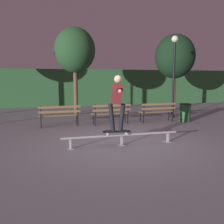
{
  "coord_description": "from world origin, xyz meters",
  "views": [
    {
      "loc": [
        -1.93,
        -6.42,
        1.86
      ],
      "look_at": [
        -0.07,
        0.68,
        0.85
      ],
      "focal_mm": 38.26,
      "sensor_mm": 36.0,
      "label": 1
    }
  ],
  "objects_px": {
    "skateboarder": "(117,99)",
    "trash_can": "(185,112)",
    "skateboard": "(117,132)",
    "park_bench_right_center": "(158,110)",
    "tree_far_right": "(175,57)",
    "lamp_post_right": "(174,66)",
    "grind_rail": "(122,137)",
    "park_bench_leftmost": "(60,113)",
    "park_bench_left_center": "(111,112)",
    "tree_behind_benches": "(75,51)"
  },
  "relations": [
    {
      "from": "skateboarder",
      "to": "trash_can",
      "type": "height_order",
      "value": "skateboarder"
    },
    {
      "from": "skateboard",
      "to": "park_bench_right_center",
      "type": "distance_m",
      "value": 4.17
    },
    {
      "from": "skateboard",
      "to": "trash_can",
      "type": "bearing_deg",
      "value": 36.75
    },
    {
      "from": "tree_far_right",
      "to": "lamp_post_right",
      "type": "height_order",
      "value": "tree_far_right"
    },
    {
      "from": "skateboarder",
      "to": "park_bench_right_center",
      "type": "distance_m",
      "value": 4.24
    },
    {
      "from": "park_bench_right_center",
      "to": "lamp_post_right",
      "type": "distance_m",
      "value": 2.56
    },
    {
      "from": "grind_rail",
      "to": "skateboarder",
      "type": "xyz_separation_m",
      "value": [
        -0.14,
        -0.0,
        1.09
      ]
    },
    {
      "from": "park_bench_leftmost",
      "to": "park_bench_left_center",
      "type": "bearing_deg",
      "value": 0.0
    },
    {
      "from": "skateboarder",
      "to": "park_bench_leftmost",
      "type": "xyz_separation_m",
      "value": [
        -1.44,
        3.14,
        -0.8
      ]
    },
    {
      "from": "tree_behind_benches",
      "to": "tree_far_right",
      "type": "bearing_deg",
      "value": 6.09
    },
    {
      "from": "park_bench_left_center",
      "to": "lamp_post_right",
      "type": "distance_m",
      "value": 4.04
    },
    {
      "from": "skateboard",
      "to": "tree_far_right",
      "type": "distance_m",
      "value": 9.3
    },
    {
      "from": "park_bench_leftmost",
      "to": "lamp_post_right",
      "type": "relative_size",
      "value": 0.41
    },
    {
      "from": "park_bench_leftmost",
      "to": "park_bench_left_center",
      "type": "xyz_separation_m",
      "value": [
        2.08,
        0.0,
        0.0
      ]
    },
    {
      "from": "grind_rail",
      "to": "lamp_post_right",
      "type": "height_order",
      "value": "lamp_post_right"
    },
    {
      "from": "grind_rail",
      "to": "park_bench_right_center",
      "type": "relative_size",
      "value": 2.1
    },
    {
      "from": "skateboard",
      "to": "trash_can",
      "type": "relative_size",
      "value": 1.0
    },
    {
      "from": "skateboard",
      "to": "tree_behind_benches",
      "type": "bearing_deg",
      "value": 94.22
    },
    {
      "from": "skateboarder",
      "to": "tree_far_right",
      "type": "xyz_separation_m",
      "value": [
        5.57,
        6.89,
        1.87
      ]
    },
    {
      "from": "skateboarder",
      "to": "park_bench_right_center",
      "type": "xyz_separation_m",
      "value": [
        2.73,
        3.14,
        -0.8
      ]
    },
    {
      "from": "park_bench_leftmost",
      "to": "skateboard",
      "type": "bearing_deg",
      "value": -65.44
    },
    {
      "from": "park_bench_left_center",
      "to": "tree_far_right",
      "type": "height_order",
      "value": "tree_far_right"
    },
    {
      "from": "park_bench_right_center",
      "to": "tree_far_right",
      "type": "height_order",
      "value": "tree_far_right"
    },
    {
      "from": "skateboarder",
      "to": "tree_behind_benches",
      "type": "xyz_separation_m",
      "value": [
        -0.46,
        6.25,
        1.97
      ]
    },
    {
      "from": "park_bench_left_center",
      "to": "skateboard",
      "type": "bearing_deg",
      "value": -101.66
    },
    {
      "from": "park_bench_leftmost",
      "to": "trash_can",
      "type": "distance_m",
      "value": 5.41
    },
    {
      "from": "skateboard",
      "to": "park_bench_left_center",
      "type": "xyz_separation_m",
      "value": [
        0.65,
        3.14,
        0.14
      ]
    },
    {
      "from": "grind_rail",
      "to": "tree_far_right",
      "type": "relative_size",
      "value": 0.75
    },
    {
      "from": "skateboard",
      "to": "lamp_post_right",
      "type": "xyz_separation_m",
      "value": [
        4.03,
        4.18,
        2.08
      ]
    },
    {
      "from": "grind_rail",
      "to": "tree_behind_benches",
      "type": "height_order",
      "value": "tree_behind_benches"
    },
    {
      "from": "skateboarder",
      "to": "skateboard",
      "type": "bearing_deg",
      "value": 170.81
    },
    {
      "from": "skateboard",
      "to": "park_bench_left_center",
      "type": "height_order",
      "value": "park_bench_left_center"
    },
    {
      "from": "park_bench_right_center",
      "to": "tree_behind_benches",
      "type": "xyz_separation_m",
      "value": [
        -3.19,
        3.11,
        2.77
      ]
    },
    {
      "from": "park_bench_leftmost",
      "to": "tree_behind_benches",
      "type": "bearing_deg",
      "value": 72.59
    },
    {
      "from": "grind_rail",
      "to": "lamp_post_right",
      "type": "distance_m",
      "value": 6.13
    },
    {
      "from": "skateboard",
      "to": "trash_can",
      "type": "xyz_separation_m",
      "value": [
        3.97,
        2.97,
        0.02
      ]
    },
    {
      "from": "park_bench_leftmost",
      "to": "tree_far_right",
      "type": "relative_size",
      "value": 0.36
    },
    {
      "from": "park_bench_left_center",
      "to": "tree_far_right",
      "type": "xyz_separation_m",
      "value": [
        4.92,
        3.75,
        2.67
      ]
    },
    {
      "from": "park_bench_left_center",
      "to": "lamp_post_right",
      "type": "relative_size",
      "value": 0.41
    },
    {
      "from": "lamp_post_right",
      "to": "trash_can",
      "type": "xyz_separation_m",
      "value": [
        -0.06,
        -1.22,
        -2.07
      ]
    },
    {
      "from": "park_bench_left_center",
      "to": "trash_can",
      "type": "relative_size",
      "value": 2.02
    },
    {
      "from": "park_bench_leftmost",
      "to": "park_bench_right_center",
      "type": "height_order",
      "value": "same"
    },
    {
      "from": "skateboard",
      "to": "lamp_post_right",
      "type": "distance_m",
      "value": 6.17
    },
    {
      "from": "skateboard",
      "to": "tree_behind_benches",
      "type": "distance_m",
      "value": 6.91
    },
    {
      "from": "grind_rail",
      "to": "lamp_post_right",
      "type": "bearing_deg",
      "value": 47.13
    },
    {
      "from": "grind_rail",
      "to": "skateboarder",
      "type": "bearing_deg",
      "value": -179.81
    },
    {
      "from": "tree_behind_benches",
      "to": "trash_can",
      "type": "relative_size",
      "value": 5.59
    },
    {
      "from": "grind_rail",
      "to": "park_bench_left_center",
      "type": "relative_size",
      "value": 2.1
    },
    {
      "from": "skateboard",
      "to": "park_bench_leftmost",
      "type": "bearing_deg",
      "value": 114.56
    },
    {
      "from": "tree_far_right",
      "to": "lamp_post_right",
      "type": "relative_size",
      "value": 1.16
    }
  ]
}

